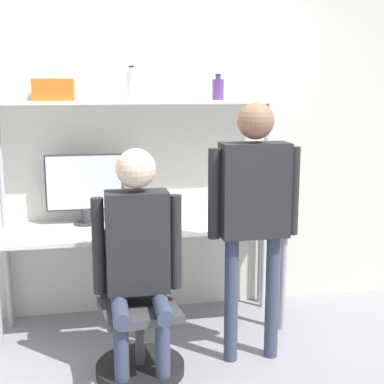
{
  "coord_description": "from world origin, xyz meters",
  "views": [
    {
      "loc": [
        -0.34,
        -3.47,
        1.78
      ],
      "look_at": [
        0.28,
        -0.15,
        1.12
      ],
      "focal_mm": 50.0,
      "sensor_mm": 36.0,
      "label": 1
    }
  ],
  "objects_px": {
    "monitor": "(84,185)",
    "cell_phone": "(172,229)",
    "bottle_clear": "(132,86)",
    "laptop": "(139,223)",
    "person_seated": "(138,245)",
    "person_standing": "(254,199)",
    "bottle_purple": "(218,89)",
    "storage_box": "(54,90)",
    "office_chair": "(138,330)"
  },
  "relations": [
    {
      "from": "monitor",
      "to": "cell_phone",
      "type": "distance_m",
      "value": 0.74
    },
    {
      "from": "cell_phone",
      "to": "bottle_clear",
      "type": "xyz_separation_m",
      "value": [
        -0.25,
        0.28,
        1.02
      ]
    },
    {
      "from": "laptop",
      "to": "person_seated",
      "type": "xyz_separation_m",
      "value": [
        -0.06,
        -0.59,
        0.01
      ]
    },
    {
      "from": "person_standing",
      "to": "bottle_purple",
      "type": "xyz_separation_m",
      "value": [
        -0.05,
        0.8,
        0.68
      ]
    },
    {
      "from": "person_standing",
      "to": "bottle_clear",
      "type": "bearing_deg",
      "value": 130.97
    },
    {
      "from": "person_standing",
      "to": "storage_box",
      "type": "xyz_separation_m",
      "value": [
        -1.25,
        0.8,
        0.68
      ]
    },
    {
      "from": "cell_phone",
      "to": "monitor",
      "type": "bearing_deg",
      "value": 154.64
    },
    {
      "from": "person_seated",
      "to": "bottle_purple",
      "type": "bearing_deg",
      "value": 51.04
    },
    {
      "from": "office_chair",
      "to": "bottle_purple",
      "type": "relative_size",
      "value": 4.68
    },
    {
      "from": "person_seated",
      "to": "bottle_clear",
      "type": "bearing_deg",
      "value": 86.83
    },
    {
      "from": "cell_phone",
      "to": "person_seated",
      "type": "height_order",
      "value": "person_seated"
    },
    {
      "from": "monitor",
      "to": "cell_phone",
      "type": "relative_size",
      "value": 3.8
    },
    {
      "from": "monitor",
      "to": "office_chair",
      "type": "distance_m",
      "value": 1.19
    },
    {
      "from": "monitor",
      "to": "person_seated",
      "type": "bearing_deg",
      "value": -70.0
    },
    {
      "from": "monitor",
      "to": "bottle_clear",
      "type": "distance_m",
      "value": 0.82
    },
    {
      "from": "cell_phone",
      "to": "laptop",
      "type": "bearing_deg",
      "value": 178.44
    },
    {
      "from": "bottle_clear",
      "to": "person_standing",
      "type": "bearing_deg",
      "value": -49.03
    },
    {
      "from": "cell_phone",
      "to": "person_standing",
      "type": "distance_m",
      "value": 0.76
    },
    {
      "from": "laptop",
      "to": "storage_box",
      "type": "distance_m",
      "value": 1.13
    },
    {
      "from": "monitor",
      "to": "person_standing",
      "type": "height_order",
      "value": "person_standing"
    },
    {
      "from": "cell_phone",
      "to": "person_seated",
      "type": "bearing_deg",
      "value": -116.94
    },
    {
      "from": "storage_box",
      "to": "office_chair",
      "type": "bearing_deg",
      "value": -58.5
    },
    {
      "from": "person_seated",
      "to": "bottle_clear",
      "type": "distance_m",
      "value": 1.28
    },
    {
      "from": "office_chair",
      "to": "person_standing",
      "type": "relative_size",
      "value": 0.53
    },
    {
      "from": "cell_phone",
      "to": "storage_box",
      "type": "bearing_deg",
      "value": 160.97
    },
    {
      "from": "monitor",
      "to": "bottle_purple",
      "type": "relative_size",
      "value": 2.96
    },
    {
      "from": "cell_phone",
      "to": "person_seated",
      "type": "distance_m",
      "value": 0.66
    },
    {
      "from": "bottle_purple",
      "to": "monitor",
      "type": "bearing_deg",
      "value": 179.18
    },
    {
      "from": "person_seated",
      "to": "monitor",
      "type": "bearing_deg",
      "value": 110.0
    },
    {
      "from": "monitor",
      "to": "person_standing",
      "type": "relative_size",
      "value": 0.34
    },
    {
      "from": "cell_phone",
      "to": "office_chair",
      "type": "relative_size",
      "value": 0.17
    },
    {
      "from": "laptop",
      "to": "person_standing",
      "type": "xyz_separation_m",
      "value": [
        0.68,
        -0.53,
        0.26
      ]
    },
    {
      "from": "monitor",
      "to": "office_chair",
      "type": "bearing_deg",
      "value": -69.39
    },
    {
      "from": "office_chair",
      "to": "person_standing",
      "type": "height_order",
      "value": "person_standing"
    },
    {
      "from": "office_chair",
      "to": "person_seated",
      "type": "xyz_separation_m",
      "value": [
        0.01,
        -0.04,
        0.57
      ]
    },
    {
      "from": "person_standing",
      "to": "bottle_purple",
      "type": "height_order",
      "value": "bottle_purple"
    },
    {
      "from": "bottle_purple",
      "to": "storage_box",
      "type": "relative_size",
      "value": 0.68
    },
    {
      "from": "person_standing",
      "to": "bottle_clear",
      "type": "xyz_separation_m",
      "value": [
        -0.7,
        0.8,
        0.71
      ]
    },
    {
      "from": "person_seated",
      "to": "storage_box",
      "type": "xyz_separation_m",
      "value": [
        -0.51,
        0.86,
        0.92
      ]
    },
    {
      "from": "storage_box",
      "to": "person_seated",
      "type": "bearing_deg",
      "value": -59.52
    },
    {
      "from": "storage_box",
      "to": "bottle_clear",
      "type": "bearing_deg",
      "value": 0.0
    },
    {
      "from": "cell_phone",
      "to": "person_standing",
      "type": "relative_size",
      "value": 0.09
    },
    {
      "from": "bottle_purple",
      "to": "person_standing",
      "type": "bearing_deg",
      "value": -86.47
    },
    {
      "from": "person_standing",
      "to": "storage_box",
      "type": "height_order",
      "value": "storage_box"
    },
    {
      "from": "monitor",
      "to": "person_seated",
      "type": "xyz_separation_m",
      "value": [
        0.32,
        -0.87,
        -0.22
      ]
    },
    {
      "from": "bottle_clear",
      "to": "monitor",
      "type": "bearing_deg",
      "value": 177.72
    },
    {
      "from": "bottle_clear",
      "to": "bottle_purple",
      "type": "height_order",
      "value": "bottle_clear"
    },
    {
      "from": "person_seated",
      "to": "storage_box",
      "type": "relative_size",
      "value": 5.03
    },
    {
      "from": "bottle_clear",
      "to": "bottle_purple",
      "type": "relative_size",
      "value": 1.29
    },
    {
      "from": "monitor",
      "to": "laptop",
      "type": "height_order",
      "value": "monitor"
    }
  ]
}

